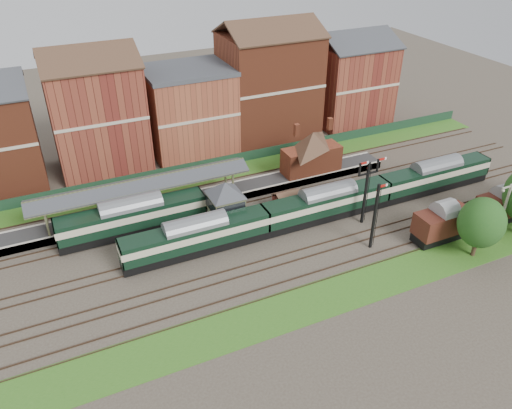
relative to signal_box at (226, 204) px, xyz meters
name	(u,v)px	position (x,y,z in m)	size (l,w,h in m)	color
ground	(261,236)	(3.00, -3.25, -3.19)	(160.00, 160.00, 0.00)	#473D33
grass_back	(213,175)	(3.00, 12.75, -3.16)	(90.00, 4.50, 0.06)	#2D6619
grass_front	(315,301)	(3.00, -15.25, -3.16)	(90.00, 5.00, 0.06)	#2D6619
fence	(208,164)	(3.00, 14.75, -2.44)	(90.00, 0.12, 1.50)	#193823
platform	(193,201)	(-2.00, 6.50, -2.69)	(55.00, 3.40, 1.00)	#2D2D2D
signal_box	(226,204)	(0.00, 0.00, 0.00)	(5.40, 5.40, 6.00)	#637452
brick_hut	(287,204)	(8.00, 0.00, -2.00)	(3.20, 2.64, 2.94)	maroon
station_building	(312,151)	(15.00, 6.50, 0.76)	(8.10, 8.10, 5.90)	brown
canopy	(141,182)	(-8.00, 6.50, 1.39)	(26.00, 3.89, 4.08)	#4B4C2F
semaphore_bracket	(366,189)	(15.04, -5.75, 1.44)	(3.60, 0.25, 8.18)	black
semaphore_siding	(375,216)	(13.02, -10.25, 0.96)	(1.23, 0.25, 8.00)	black
yard_lamp	(504,208)	(27.00, -14.75, 0.79)	(2.60, 0.22, 7.00)	beige
town_backdrop	(188,106)	(2.82, 21.75, 3.81)	(69.00, 10.00, 16.00)	brown
dmu_train	(327,203)	(11.58, -3.25, -0.98)	(48.94, 2.58, 3.76)	black
platform_railcar	(132,217)	(-10.08, 3.25, -0.92)	(16.79, 2.65, 3.87)	black
goods_van_a	(442,223)	(20.93, -12.25, -0.99)	(6.40, 2.77, 3.88)	black
goods_van_b	(502,206)	(29.96, -12.25, -1.06)	(6.19, 2.68, 3.76)	black
tree_far	(482,223)	(22.20, -16.10, 1.06)	(4.82, 4.82, 7.04)	#382619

